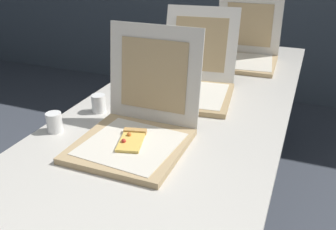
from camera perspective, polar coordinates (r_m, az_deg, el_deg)
The scene contains 7 objects.
table at distance 1.57m, azimuth 1.80°, elevation -0.64°, with size 0.88×2.43×0.74m.
pizza_box_front at distance 1.29m, azimuth -5.02°, elevation -2.11°, with size 0.37×0.42×0.38m.
pizza_box_middle at distance 1.71m, azimuth 3.76°, elevation 5.04°, with size 0.42×0.54×0.36m.
pizza_box_back at distance 2.19m, azimuth 11.83°, elevation 9.28°, with size 0.38×0.38×0.38m.
cup_white_near_left at distance 1.43m, azimuth -17.32°, elevation -1.08°, with size 0.06×0.06×0.07m, color white.
cup_white_near_center at distance 1.55m, azimuth -10.77°, elevation 1.79°, with size 0.06×0.06×0.07m, color white.
cup_white_far at distance 1.97m, azimuth -0.61°, elevation 7.46°, with size 0.06×0.06×0.07m, color white.
Camera 1 is at (0.48, -0.66, 1.39)m, focal length 39.05 mm.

